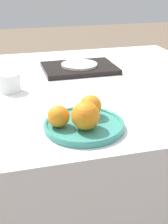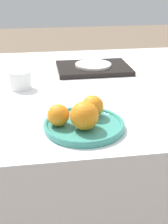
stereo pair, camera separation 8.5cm
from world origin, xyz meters
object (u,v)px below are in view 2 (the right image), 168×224
Objects in this scene: orange_1 at (93,106)px; orange_2 at (58,115)px; orange_0 at (84,116)px; serving_tray at (93,68)px; side_plate at (93,65)px; cup_1 at (20,80)px; fruit_platter at (84,125)px.

orange_1 is 0.11m from orange_2.
orange_0 is 1.27× the size of orange_2.
orange_1 is at bearing 21.91° from orange_2.
serving_tray is 0.01m from side_plate.
side_plate is at bearing 90.00° from serving_tray.
cup_1 is (-0.22, 0.31, -0.01)m from orange_1.
serving_tray is 0.36m from cup_1.
serving_tray is at bearing 31.38° from cup_1.
side_plate is (0.20, 0.54, -0.02)m from orange_2.
cup_1 is at bearing -148.62° from serving_tray.
cup_1 reaches higher than fruit_platter.
serving_tray is at bearing -90.00° from side_plate.
side_plate is at bearing 70.15° from orange_2.
serving_tray is at bearing 77.05° from fruit_platter.
side_plate is 0.36m from cup_1.
side_plate is (0.00, 0.00, 0.01)m from serving_tray.
serving_tray is at bearing 77.36° from orange_0.
orange_1 reaches higher than orange_2.
fruit_platter is 2.80× the size of cup_1.
orange_1 is at bearing 64.23° from orange_0.
cup_1 is at bearing 124.71° from orange_1.
orange_0 is at bearing -102.64° from serving_tray.
orange_2 reaches higher than side_plate.
side_plate is 1.96× the size of cup_1.
fruit_platter is 0.56m from serving_tray.
orange_1 is 0.20× the size of serving_tray.
orange_2 is 0.38× the size of side_plate.
orange_0 is 0.59m from serving_tray.
orange_1 reaches higher than fruit_platter.
orange_0 is (-0.00, -0.03, 0.04)m from fruit_platter.
side_plate is (0.13, 0.57, -0.03)m from orange_0.
orange_2 is (-0.10, -0.04, -0.00)m from orange_1.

